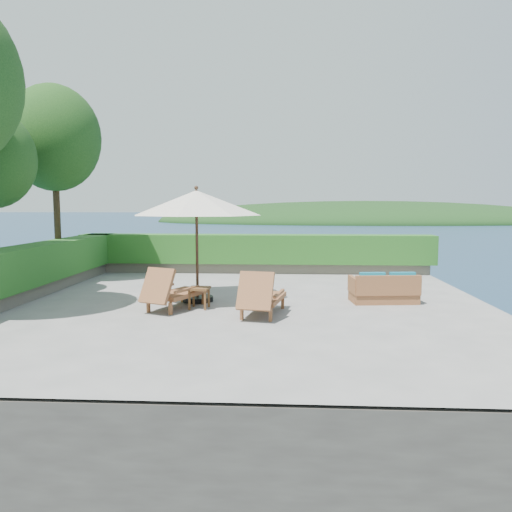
# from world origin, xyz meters

# --- Properties ---
(ground) EXTENTS (12.00, 12.00, 0.00)m
(ground) POSITION_xyz_m (0.00, 0.00, 0.00)
(ground) COLOR gray
(ground) RESTS_ON ground
(foundation) EXTENTS (12.00, 12.00, 3.00)m
(foundation) POSITION_xyz_m (0.00, 0.00, -1.55)
(foundation) COLOR #575145
(foundation) RESTS_ON ocean
(ocean) EXTENTS (600.00, 600.00, 0.00)m
(ocean) POSITION_xyz_m (0.00, 0.00, -3.00)
(ocean) COLOR #153242
(ocean) RESTS_ON ground
(offshore_island) EXTENTS (126.00, 57.60, 12.60)m
(offshore_island) POSITION_xyz_m (25.00, 140.00, -3.00)
(offshore_island) COLOR black
(offshore_island) RESTS_ON ocean
(planter_wall_far) EXTENTS (12.00, 0.60, 0.36)m
(planter_wall_far) POSITION_xyz_m (0.00, 5.60, 0.18)
(planter_wall_far) COLOR #6B6355
(planter_wall_far) RESTS_ON ground
(planter_wall_left) EXTENTS (0.60, 12.00, 0.36)m
(planter_wall_left) POSITION_xyz_m (-5.60, 0.00, 0.18)
(planter_wall_left) COLOR #6B6355
(planter_wall_left) RESTS_ON ground
(hedge_far) EXTENTS (12.40, 0.90, 1.00)m
(hedge_far) POSITION_xyz_m (0.00, 5.60, 0.85)
(hedge_far) COLOR #1B4D16
(hedge_far) RESTS_ON planter_wall_far
(hedge_left) EXTENTS (0.90, 12.40, 1.00)m
(hedge_left) POSITION_xyz_m (-5.60, 0.00, 0.85)
(hedge_left) COLOR #1B4D16
(hedge_left) RESTS_ON planter_wall_left
(tree_far) EXTENTS (2.80, 2.80, 6.03)m
(tree_far) POSITION_xyz_m (-6.00, 3.20, 4.40)
(tree_far) COLOR #3F2E18
(tree_far) RESTS_ON ground
(patio_umbrella) EXTENTS (3.49, 3.49, 2.87)m
(patio_umbrella) POSITION_xyz_m (-1.14, 0.34, 2.43)
(patio_umbrella) COLOR black
(patio_umbrella) RESTS_ON ground
(lounge_left) EXTENTS (1.38, 1.91, 1.02)m
(lounge_left) POSITION_xyz_m (-1.54, -0.68, 0.43)
(lounge_left) COLOR brown
(lounge_left) RESTS_ON ground
(lounge_right) EXTENTS (1.05, 1.89, 1.03)m
(lounge_right) POSITION_xyz_m (0.54, -1.19, 0.43)
(lounge_right) COLOR brown
(lounge_right) RESTS_ON ground
(side_table) EXTENTS (0.51, 0.51, 0.50)m
(side_table) POSITION_xyz_m (-0.95, -0.53, 0.41)
(side_table) COLOR brown
(side_table) RESTS_ON ground
(wicker_loveseat) EXTENTS (1.69, 0.99, 0.79)m
(wicker_loveseat) POSITION_xyz_m (3.49, 0.41, 0.31)
(wicker_loveseat) COLOR brown
(wicker_loveseat) RESTS_ON ground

